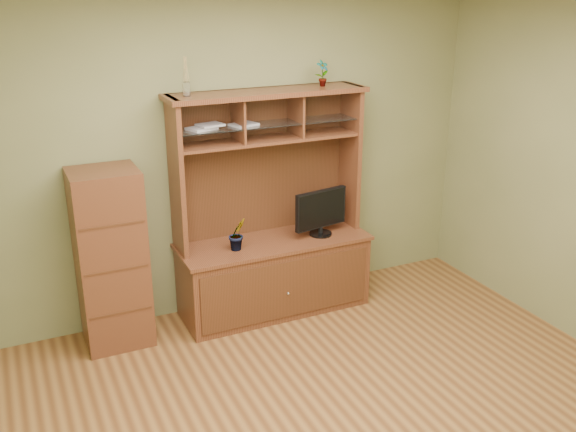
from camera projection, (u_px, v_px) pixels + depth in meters
room at (353, 236)px, 3.65m from camera, size 4.54×4.04×2.74m
media_hutch at (273, 253)px, 5.50m from camera, size 1.66×0.61×1.90m
monitor at (321, 212)px, 5.48m from camera, size 0.50×0.19×0.40m
orchid_plant at (237, 234)px, 5.20m from camera, size 0.17×0.15×0.27m
top_plant at (322, 73)px, 5.25m from camera, size 0.13×0.10×0.21m
reed_diffuser at (186, 81)px, 4.79m from camera, size 0.06×0.06×0.29m
magazines at (218, 126)px, 5.01m from camera, size 0.60×0.22×0.04m
side_cabinet at (111, 259)px, 4.92m from camera, size 0.51×0.46×1.42m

